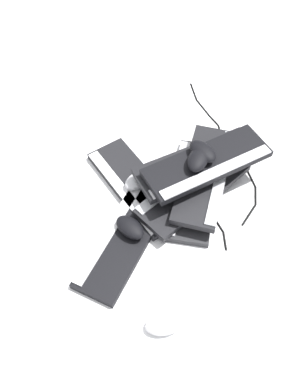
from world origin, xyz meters
TOP-DOWN VIEW (x-y plane):
  - ground_plane at (0.00, 0.00)m, footprint 3.20×3.20m
  - keyboard_0 at (0.18, 0.05)m, footprint 0.25×0.46m
  - keyboard_1 at (-0.03, 0.08)m, footprint 0.35×0.46m
  - keyboard_2 at (-0.08, -0.13)m, footprint 0.35×0.46m
  - keyboard_3 at (0.17, 0.03)m, footprint 0.44×0.39m
  - keyboard_4 at (0.22, 0.07)m, footprint 0.29×0.46m
  - keyboard_5 at (0.19, 0.09)m, footprint 0.46×0.30m
  - keyboard_6 at (0.22, 0.07)m, footprint 0.46×0.32m
  - mouse_0 at (-0.01, 0.08)m, footprint 0.13×0.12m
  - mouse_1 at (0.20, 0.09)m, footprint 0.12×0.13m
  - mouse_2 at (-0.05, -0.11)m, footprint 0.12×0.13m
  - mouse_3 at (0.03, -0.43)m, footprint 0.12×0.08m
  - mouse_4 at (0.18, 0.06)m, footprint 0.11×0.13m
  - cable_0 at (0.15, 0.01)m, footprint 0.31×0.35m
  - cable_1 at (0.34, 0.26)m, footprint 0.17×0.74m

SIDE VIEW (x-z plane):
  - ground_plane at x=0.00m, z-range 0.00..0.00m
  - cable_0 at x=0.15m, z-range 0.00..0.01m
  - cable_1 at x=0.34m, z-range 0.00..0.01m
  - keyboard_0 at x=0.18m, z-range 0.00..0.03m
  - keyboard_1 at x=-0.03m, z-range 0.00..0.03m
  - keyboard_2 at x=-0.08m, z-range 0.00..0.03m
  - mouse_3 at x=0.03m, z-range 0.00..0.04m
  - keyboard_3 at x=0.17m, z-range 0.03..0.06m
  - mouse_0 at x=-0.01m, z-range 0.03..0.07m
  - mouse_2 at x=-0.05m, z-range 0.03..0.07m
  - keyboard_4 at x=0.22m, z-range 0.06..0.09m
  - keyboard_5 at x=0.19m, z-range 0.09..0.12m
  - keyboard_6 at x=0.22m, z-range 0.12..0.15m
  - mouse_1 at x=0.20m, z-range 0.15..0.19m
  - mouse_4 at x=0.18m, z-range 0.15..0.19m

